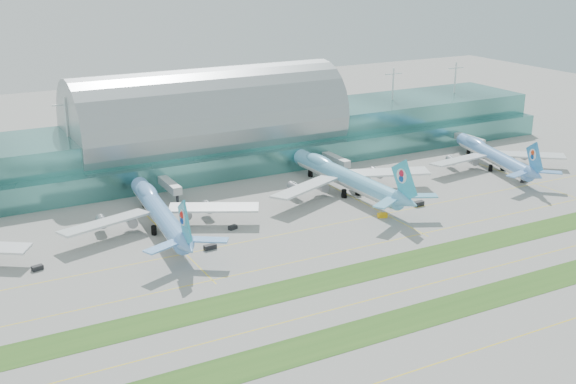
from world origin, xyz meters
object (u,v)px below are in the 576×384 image
terminal (208,134)px  airliner_c (344,176)px  airliner_d (493,155)px  airliner_b (159,211)px

terminal → airliner_c: bearing=-62.6°
terminal → airliner_d: 125.10m
airliner_b → airliner_d: bearing=5.8°
airliner_b → terminal: bearing=60.5°
airliner_b → airliner_d: (152.48, 0.98, -0.50)m
airliner_c → airliner_d: bearing=-3.1°
airliner_d → airliner_c: bearing=-166.4°
airliner_c → airliner_d: size_ratio=1.15×
airliner_b → airliner_c: airliner_c is taller
airliner_b → airliner_c: bearing=7.5°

